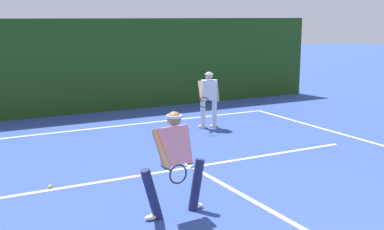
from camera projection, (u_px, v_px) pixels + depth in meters
name	position (u px, v px, depth m)	size (l,w,h in m)	color
court_line_baseline_far	(119.00, 126.00, 14.23)	(9.84, 0.10, 0.01)	white
court_line_service	(193.00, 167.00, 10.35)	(8.02, 0.10, 0.01)	white
court_line_centre	(276.00, 214.00, 7.91)	(0.10, 6.40, 0.01)	white
player_near	(174.00, 159.00, 7.70)	(1.16, 0.85, 1.68)	#1E234C
player_far	(209.00, 97.00, 13.83)	(0.89, 0.82, 1.59)	silver
tennis_ball	(50.00, 186.00, 9.08)	(0.07, 0.07, 0.07)	#D1E033
back_fence_windscreen	(92.00, 66.00, 15.95)	(17.11, 0.12, 3.03)	#214315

